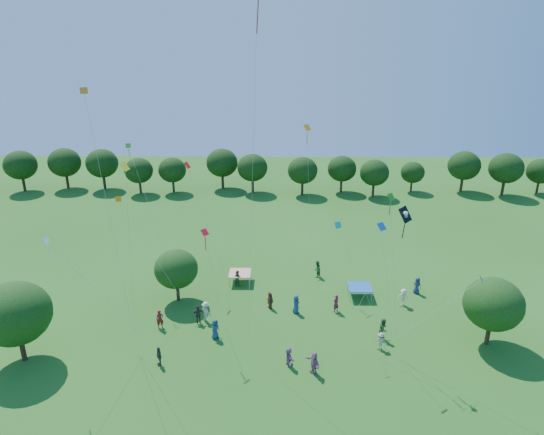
{
  "coord_description": "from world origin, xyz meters",
  "views": [
    {
      "loc": [
        0.49,
        -20.02,
        23.74
      ],
      "look_at": [
        0.0,
        14.0,
        11.0
      ],
      "focal_mm": 32.0,
      "sensor_mm": 36.0,
      "label": 1
    }
  ],
  "objects_px": {
    "tent_blue": "(360,287)",
    "red_high_kite": "(255,71)",
    "near_tree_west": "(15,314)",
    "pirate_kite": "(404,217)",
    "tent_red_stripe": "(240,273)",
    "near_tree_north": "(176,269)",
    "near_tree_east": "(493,304)"
  },
  "relations": [
    {
      "from": "red_high_kite",
      "to": "tent_red_stripe",
      "type": "bearing_deg",
      "value": 102.54
    },
    {
      "from": "near_tree_west",
      "to": "red_high_kite",
      "type": "height_order",
      "value": "red_high_kite"
    },
    {
      "from": "near_tree_west",
      "to": "pirate_kite",
      "type": "distance_m",
      "value": 29.9
    },
    {
      "from": "near_tree_north",
      "to": "red_high_kite",
      "type": "height_order",
      "value": "red_high_kite"
    },
    {
      "from": "near_tree_west",
      "to": "near_tree_north",
      "type": "xyz_separation_m",
      "value": [
        10.25,
        9.33,
        -0.86
      ]
    },
    {
      "from": "tent_blue",
      "to": "pirate_kite",
      "type": "xyz_separation_m",
      "value": [
        1.23,
        -8.55,
        10.46
      ]
    },
    {
      "from": "near_tree_north",
      "to": "pirate_kite",
      "type": "distance_m",
      "value": 21.8
    },
    {
      "from": "near_tree_west",
      "to": "pirate_kite",
      "type": "bearing_deg",
      "value": 3.29
    },
    {
      "from": "tent_blue",
      "to": "red_high_kite",
      "type": "height_order",
      "value": "red_high_kite"
    },
    {
      "from": "tent_blue",
      "to": "red_high_kite",
      "type": "distance_m",
      "value": 23.86
    },
    {
      "from": "near_tree_west",
      "to": "tent_red_stripe",
      "type": "distance_m",
      "value": 20.79
    },
    {
      "from": "near_tree_west",
      "to": "near_tree_north",
      "type": "relative_size",
      "value": 1.28
    },
    {
      "from": "near_tree_east",
      "to": "tent_blue",
      "type": "xyz_separation_m",
      "value": [
        -9.3,
        7.55,
        -2.69
      ]
    },
    {
      "from": "near_tree_east",
      "to": "near_tree_west",
      "type": "bearing_deg",
      "value": -175.89
    },
    {
      "from": "near_tree_north",
      "to": "pirate_kite",
      "type": "height_order",
      "value": "pirate_kite"
    },
    {
      "from": "near_tree_north",
      "to": "tent_blue",
      "type": "distance_m",
      "value": 17.63
    },
    {
      "from": "pirate_kite",
      "to": "near_tree_north",
      "type": "bearing_deg",
      "value": 157.7
    },
    {
      "from": "near_tree_west",
      "to": "pirate_kite",
      "type": "height_order",
      "value": "pirate_kite"
    },
    {
      "from": "near_tree_north",
      "to": "near_tree_east",
      "type": "xyz_separation_m",
      "value": [
        26.77,
        -6.67,
        0.41
      ]
    },
    {
      "from": "tent_red_stripe",
      "to": "pirate_kite",
      "type": "distance_m",
      "value": 20.2
    },
    {
      "from": "tent_blue",
      "to": "red_high_kite",
      "type": "bearing_deg",
      "value": -141.38
    },
    {
      "from": "tent_blue",
      "to": "pirate_kite",
      "type": "bearing_deg",
      "value": -81.79
    },
    {
      "from": "pirate_kite",
      "to": "red_high_kite",
      "type": "distance_m",
      "value": 14.74
    },
    {
      "from": "near_tree_east",
      "to": "tent_red_stripe",
      "type": "xyz_separation_m",
      "value": [
        -21.1,
        10.35,
        -2.69
      ]
    },
    {
      "from": "tent_blue",
      "to": "near_tree_west",
      "type": "bearing_deg",
      "value": -159.77
    },
    {
      "from": "near_tree_east",
      "to": "red_high_kite",
      "type": "distance_m",
      "value": 25.91
    },
    {
      "from": "pirate_kite",
      "to": "red_high_kite",
      "type": "bearing_deg",
      "value": 174.86
    },
    {
      "from": "tent_red_stripe",
      "to": "pirate_kite",
      "type": "relative_size",
      "value": 0.2
    },
    {
      "from": "tent_red_stripe",
      "to": "near_tree_west",
      "type": "bearing_deg",
      "value": -140.71
    },
    {
      "from": "pirate_kite",
      "to": "red_high_kite",
      "type": "height_order",
      "value": "red_high_kite"
    },
    {
      "from": "tent_blue",
      "to": "pirate_kite",
      "type": "relative_size",
      "value": 0.2
    },
    {
      "from": "tent_red_stripe",
      "to": "tent_blue",
      "type": "xyz_separation_m",
      "value": [
        11.8,
        -2.8,
        0.0
      ]
    }
  ]
}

